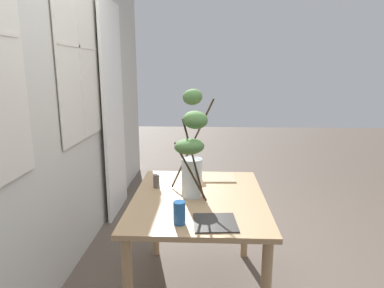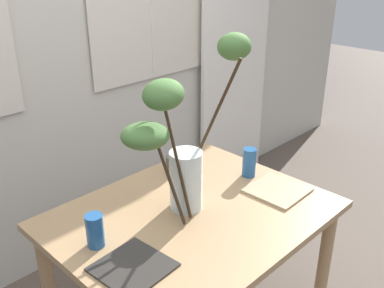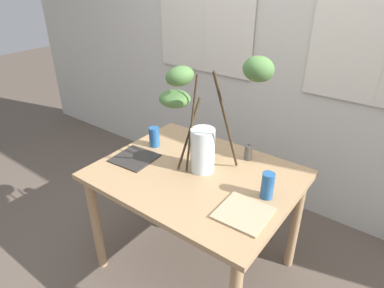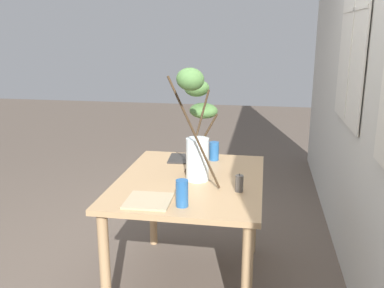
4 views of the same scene
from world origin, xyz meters
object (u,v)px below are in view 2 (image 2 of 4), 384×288
Objects in this scene: drinking_glass_blue_right at (249,162)px; plate_square_right at (277,190)px; vase_with_branches at (183,137)px; plate_square_left at (133,267)px; drinking_glass_blue_left at (95,231)px; pillar_candle at (171,166)px; dining_table at (192,232)px.

plate_square_right is (-0.03, -0.19, -0.07)m from drinking_glass_blue_right.
vase_with_branches is 3.00× the size of plate_square_left.
vase_with_branches reaches higher than drinking_glass_blue_left.
vase_with_branches is 0.49m from drinking_glass_blue_left.
vase_with_branches reaches higher than pillar_candle.
pillar_candle is at bearing 116.52° from plate_square_right.
dining_table is 1.57× the size of vase_with_branches.
drinking_glass_blue_right is at bearing 81.85° from plate_square_right.
plate_square_right is at bearing -63.48° from pillar_candle.
dining_table is at bearing 14.42° from plate_square_left.
drinking_glass_blue_left is at bearing -159.69° from pillar_candle.
dining_table is 0.42m from plate_square_left.
pillar_candle reaches higher than dining_table.
vase_with_branches reaches higher than dining_table.
pillar_candle reaches higher than plate_square_left.
drinking_glass_blue_left is 0.21m from plate_square_left.
drinking_glass_blue_left is 0.85m from plate_square_right.
drinking_glass_blue_left reaches higher than plate_square_right.
plate_square_right is (0.40, -0.16, 0.11)m from dining_table.
vase_with_branches is 0.56m from plate_square_right.
drinking_glass_blue_right reaches higher than dining_table.
pillar_candle is (0.17, 0.27, -0.29)m from vase_with_branches.
vase_with_branches is at bearing 153.62° from plate_square_right.
drinking_glass_blue_right is 0.83m from plate_square_left.
pillar_candle is (-0.23, 0.47, 0.04)m from plate_square_right.
drinking_glass_blue_left is 1.22× the size of pillar_candle.
plate_square_right is at bearing -21.43° from dining_table.
vase_with_branches is at bearing 20.54° from plate_square_left.
drinking_glass_blue_right reaches higher than plate_square_right.
plate_square_right is at bearing -17.35° from drinking_glass_blue_left.
plate_square_right reaches higher than plate_square_left.
vase_with_branches is at bearing -122.69° from pillar_candle.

